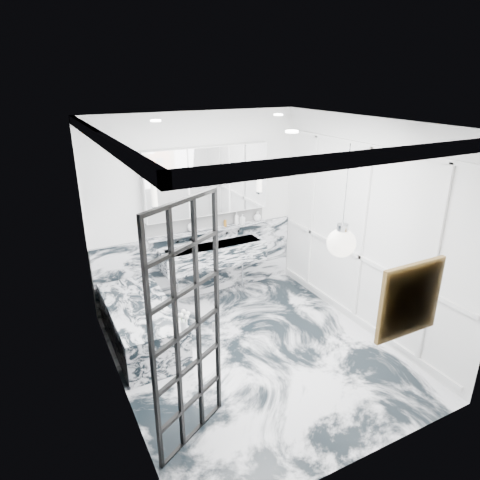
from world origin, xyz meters
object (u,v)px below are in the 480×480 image
trough_sink (214,255)px  bathtub (141,324)px  mirror_cabinet (207,181)px  crittall_door (188,331)px

trough_sink → bathtub: bearing=-153.5°
mirror_cabinet → bathtub: size_ratio=1.15×
bathtub → trough_sink: bearing=26.5°
mirror_cabinet → bathtub: mirror_cabinet is taller
trough_sink → crittall_door: bearing=-118.8°
crittall_door → trough_sink: crittall_door is taller
crittall_door → bathtub: 1.94m
crittall_door → bathtub: (-0.02, 1.73, -0.90)m
crittall_door → trough_sink: (1.31, 2.39, -0.44)m
mirror_cabinet → bathtub: (-1.32, -0.83, -1.54)m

